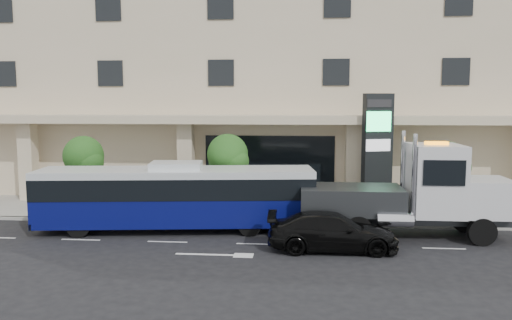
{
  "coord_description": "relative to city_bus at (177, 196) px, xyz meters",
  "views": [
    {
      "loc": [
        1.79,
        -22.74,
        6.16
      ],
      "look_at": [
        -0.33,
        2.0,
        3.31
      ],
      "focal_mm": 35.0,
      "sensor_mm": 36.0,
      "label": 1
    }
  ],
  "objects": [
    {
      "name": "tree_mid",
      "position": [
        2.1,
        3.01,
        1.56
      ],
      "size": [
        2.28,
        2.2,
        4.38
      ],
      "color": "#422B19",
      "rests_on": "sidewalk"
    },
    {
      "name": "city_bus",
      "position": [
        0.0,
        0.0,
        0.0
      ],
      "size": [
        13.41,
        4.32,
        3.34
      ],
      "rotation": [
        0.0,
        0.0,
        0.12
      ],
      "color": "black",
      "rests_on": "ground"
    },
    {
      "name": "tow_truck",
      "position": [
        11.11,
        -0.29,
        0.3
      ],
      "size": [
        10.63,
        2.76,
        4.85
      ],
      "rotation": [
        0.0,
        0.0,
        -0.0
      ],
      "color": "#2D3033",
      "rests_on": "ground"
    },
    {
      "name": "sidewalk",
      "position": [
        4.07,
        4.42,
        -1.62
      ],
      "size": [
        120.0,
        6.0,
        0.15
      ],
      "primitive_type": "cube",
      "color": "gray",
      "rests_on": "ground"
    },
    {
      "name": "convention_center",
      "position": [
        4.07,
        14.84,
        8.27
      ],
      "size": [
        60.0,
        17.6,
        20.0
      ],
      "color": "#C3B492",
      "rests_on": "ground"
    },
    {
      "name": "tree_left",
      "position": [
        -5.9,
        3.01,
        1.41
      ],
      "size": [
        2.27,
        2.2,
        4.22
      ],
      "color": "#422B19",
      "rests_on": "sidewalk"
    },
    {
      "name": "black_sedan",
      "position": [
        7.31,
        -2.66,
        -0.91
      ],
      "size": [
        5.5,
        2.35,
        1.58
      ],
      "primitive_type": "imported",
      "rotation": [
        0.0,
        0.0,
        1.6
      ],
      "color": "black",
      "rests_on": "ground"
    },
    {
      "name": "ground",
      "position": [
        4.07,
        -0.58,
        -1.7
      ],
      "size": [
        120.0,
        120.0,
        0.0
      ],
      "primitive_type": "plane",
      "color": "black",
      "rests_on": "ground"
    },
    {
      "name": "tree_right",
      "position": [
        13.6,
        3.01,
        1.34
      ],
      "size": [
        2.1,
        2.0,
        4.04
      ],
      "color": "#422B19",
      "rests_on": "sidewalk"
    },
    {
      "name": "signage_pylon",
      "position": [
        10.22,
        4.74,
        1.76
      ],
      "size": [
        1.72,
        1.03,
        6.53
      ],
      "rotation": [
        0.0,
        0.0,
        0.29
      ],
      "color": "black",
      "rests_on": "sidewalk"
    },
    {
      "name": "curb",
      "position": [
        4.07,
        1.42,
        -1.62
      ],
      "size": [
        120.0,
        0.3,
        0.15
      ],
      "primitive_type": "cube",
      "color": "gray",
      "rests_on": "ground"
    }
  ]
}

